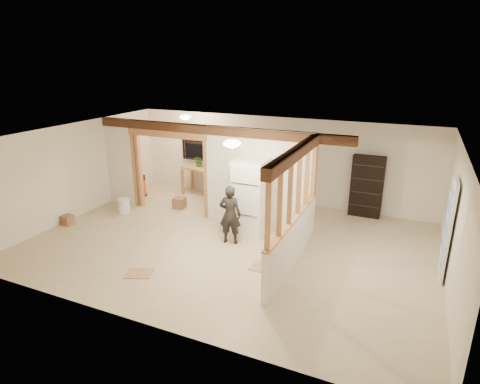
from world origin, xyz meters
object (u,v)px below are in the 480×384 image
at_px(woman, 230,215).
at_px(shop_vac, 138,186).
at_px(bookshelf, 367,186).
at_px(work_table, 205,181).
at_px(refrigerator, 251,197).

distance_m(woman, shop_vac, 4.42).
bearing_deg(bookshelf, work_table, -177.81).
bearing_deg(woman, work_table, -61.88).
relative_size(woman, shop_vac, 2.13).
relative_size(refrigerator, work_table, 1.34).
distance_m(woman, work_table, 3.59).
bearing_deg(bookshelf, shop_vac, -169.94).
relative_size(shop_vac, bookshelf, 0.39).
relative_size(work_table, bookshelf, 0.82).
height_order(woman, work_table, woman).
xyz_separation_m(work_table, shop_vac, (-1.79, -0.99, -0.11)).
bearing_deg(woman, shop_vac, -34.59).
distance_m(work_table, bookshelf, 4.86).
bearing_deg(work_table, woman, -39.70).
xyz_separation_m(woman, shop_vac, (-4.01, 1.82, -0.37)).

